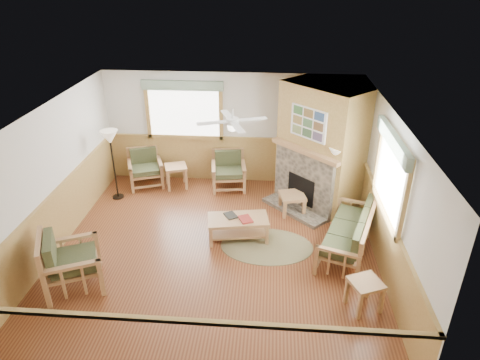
# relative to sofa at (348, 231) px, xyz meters

# --- Properties ---
(floor) EXTENTS (6.00, 6.00, 0.01)m
(floor) POSITION_rel_sofa_xyz_m (-2.46, -0.15, -0.44)
(floor) COLOR brown
(floor) RESTS_ON ground
(ceiling) EXTENTS (6.00, 6.00, 0.01)m
(ceiling) POSITION_rel_sofa_xyz_m (-2.46, -0.15, 2.26)
(ceiling) COLOR white
(ceiling) RESTS_ON floor
(wall_back) EXTENTS (6.00, 0.02, 2.70)m
(wall_back) POSITION_rel_sofa_xyz_m (-2.46, 2.85, 0.91)
(wall_back) COLOR silver
(wall_back) RESTS_ON floor
(wall_front) EXTENTS (6.00, 0.02, 2.70)m
(wall_front) POSITION_rel_sofa_xyz_m (-2.46, -3.15, 0.91)
(wall_front) COLOR silver
(wall_front) RESTS_ON floor
(wall_left) EXTENTS (0.02, 6.00, 2.70)m
(wall_left) POSITION_rel_sofa_xyz_m (-5.46, -0.15, 0.91)
(wall_left) COLOR silver
(wall_left) RESTS_ON floor
(wall_right) EXTENTS (0.02, 6.00, 2.70)m
(wall_right) POSITION_rel_sofa_xyz_m (0.54, -0.15, 0.91)
(wall_right) COLOR silver
(wall_right) RESTS_ON floor
(wainscot) EXTENTS (6.00, 6.00, 1.10)m
(wainscot) POSITION_rel_sofa_xyz_m (-2.46, -0.15, 0.11)
(wainscot) COLOR #A88445
(wainscot) RESTS_ON floor
(fireplace) EXTENTS (3.11, 3.11, 2.70)m
(fireplace) POSITION_rel_sofa_xyz_m (-0.41, 1.90, 0.91)
(fireplace) COLOR #A88445
(fireplace) RESTS_ON floor
(window_back) EXTENTS (1.90, 0.16, 1.50)m
(window_back) POSITION_rel_sofa_xyz_m (-3.56, 2.81, 2.09)
(window_back) COLOR white
(window_back) RESTS_ON wall_back
(window_right) EXTENTS (0.16, 1.90, 1.50)m
(window_right) POSITION_rel_sofa_xyz_m (0.50, -0.35, 2.09)
(window_right) COLOR white
(window_right) RESTS_ON wall_right
(ceiling_fan) EXTENTS (1.59, 1.59, 0.36)m
(ceiling_fan) POSITION_rel_sofa_xyz_m (-2.16, 0.15, 2.22)
(ceiling_fan) COLOR white
(ceiling_fan) RESTS_ON ceiling
(sofa) EXTENTS (2.05, 1.37, 0.87)m
(sofa) POSITION_rel_sofa_xyz_m (0.00, 0.00, 0.00)
(sofa) COLOR #A87B4E
(sofa) RESTS_ON floor
(armchair_back_left) EXTENTS (1.01, 1.01, 0.88)m
(armchair_back_left) POSITION_rel_sofa_xyz_m (-4.52, 2.40, 0.00)
(armchair_back_left) COLOR #A87B4E
(armchair_back_left) RESTS_ON floor
(armchair_back_right) EXTENTS (0.89, 0.89, 0.88)m
(armchair_back_right) POSITION_rel_sofa_xyz_m (-2.48, 2.40, 0.00)
(armchair_back_right) COLOR #A87B4E
(armchair_back_right) RESTS_ON floor
(armchair_left) EXTENTS (1.20, 1.20, 1.01)m
(armchair_left) POSITION_rel_sofa_xyz_m (-4.70, -1.34, 0.07)
(armchair_left) COLOR #A87B4E
(armchair_left) RESTS_ON floor
(coffee_table) EXTENTS (1.25, 0.76, 0.47)m
(coffee_table) POSITION_rel_sofa_xyz_m (-2.08, 0.26, -0.20)
(coffee_table) COLOR #A87B4E
(coffee_table) RESTS_ON floor
(end_table_chairs) EXTENTS (0.63, 0.62, 0.56)m
(end_table_chairs) POSITION_rel_sofa_xyz_m (-3.75, 2.34, -0.16)
(end_table_chairs) COLOR #A87B4E
(end_table_chairs) RESTS_ON floor
(end_table_sofa) EXTENTS (0.60, 0.59, 0.52)m
(end_table_sofa) POSITION_rel_sofa_xyz_m (0.05, -1.50, -0.18)
(end_table_sofa) COLOR #A87B4E
(end_table_sofa) RESTS_ON floor
(footstool) EXTENTS (0.62, 0.62, 0.45)m
(footstool) POSITION_rel_sofa_xyz_m (-0.99, 1.34, -0.21)
(footstool) COLOR #A87B4E
(footstool) RESTS_ON floor
(braided_rug) EXTENTS (1.98, 1.98, 0.01)m
(braided_rug) POSITION_rel_sofa_xyz_m (-1.50, 0.02, -0.43)
(braided_rug) COLOR brown
(braided_rug) RESTS_ON floor
(floor_lamp_left) EXTENTS (0.41, 0.41, 1.66)m
(floor_lamp_left) POSITION_rel_sofa_xyz_m (-5.01, 1.70, 0.39)
(floor_lamp_left) COLOR black
(floor_lamp_left) RESTS_ON floor
(floor_lamp_right) EXTENTS (0.45, 0.45, 1.63)m
(floor_lamp_right) POSITION_rel_sofa_xyz_m (-0.15, 1.16, 0.38)
(floor_lamp_right) COLOR black
(floor_lamp_right) RESTS_ON floor
(book_red) EXTENTS (0.32, 0.36, 0.03)m
(book_red) POSITION_rel_sofa_xyz_m (-1.93, 0.21, 0.06)
(book_red) COLOR maroon
(book_red) RESTS_ON coffee_table
(book_dark) EXTENTS (0.31, 0.33, 0.02)m
(book_dark) POSITION_rel_sofa_xyz_m (-2.23, 0.33, 0.06)
(book_dark) COLOR black
(book_dark) RESTS_ON coffee_table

